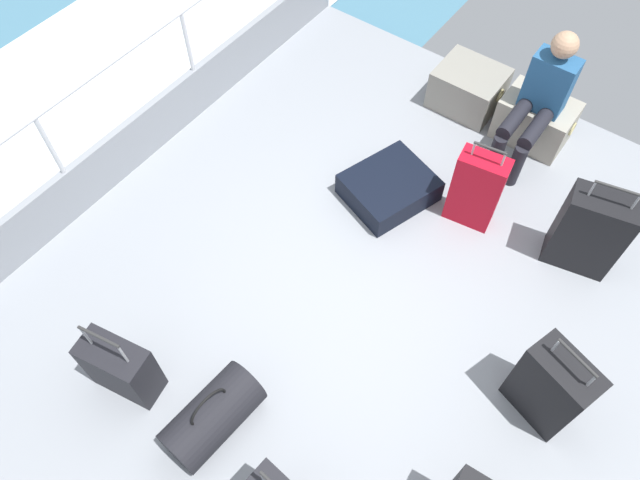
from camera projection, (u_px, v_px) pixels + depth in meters
name	position (u px, v px, depth m)	size (l,w,h in m)	color
ground_plane	(358.00, 290.00, 4.38)	(4.40, 5.20, 0.06)	gray
gunwale_port	(140.00, 137.00, 4.88)	(0.06, 5.20, 0.45)	gray
railing_port	(121.00, 85.00, 4.42)	(0.04, 4.20, 1.02)	silver
sea_wake	(51.00, 114.00, 5.82)	(12.00, 12.00, 0.01)	teal
cargo_crate_0	(468.00, 88.00, 5.26)	(0.60, 0.49, 0.37)	gray
cargo_crate_1	(535.00, 120.00, 5.02)	(0.63, 0.41, 0.40)	#9E9989
passenger_seated	(539.00, 99.00, 4.63)	(0.34, 0.66, 1.10)	#26598C
suitcase_0	(121.00, 368.00, 3.75)	(0.47, 0.30, 0.72)	black
suitcase_2	(551.00, 387.00, 3.60)	(0.48, 0.36, 0.79)	black
suitcase_4	(476.00, 190.00, 4.43)	(0.38, 0.24, 0.80)	#B70C1E
suitcase_5	(389.00, 188.00, 4.74)	(0.74, 0.80, 0.21)	black
suitcase_6	(590.00, 232.00, 4.20)	(0.50, 0.34, 0.85)	black
duffel_bag	(213.00, 416.00, 3.67)	(0.37, 0.65, 0.47)	black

